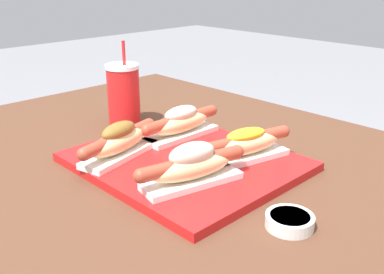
{
  "coord_description": "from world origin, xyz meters",
  "views": [
    {
      "loc": [
        0.65,
        -0.6,
        1.13
      ],
      "look_at": [
        0.03,
        -0.0,
        0.81
      ],
      "focal_mm": 42.0,
      "sensor_mm": 36.0,
      "label": 1
    }
  ],
  "objects_px": {
    "serving_tray": "(185,162)",
    "hot_dog_2": "(181,123)",
    "sauce_bowl": "(290,220)",
    "hot_dog_3": "(246,144)",
    "hot_dog_0": "(119,141)",
    "hot_dog_1": "(192,166)",
    "drink_cup": "(124,94)"
  },
  "relations": [
    {
      "from": "hot_dog_0",
      "to": "drink_cup",
      "type": "distance_m",
      "value": 0.26
    },
    {
      "from": "hot_dog_0",
      "to": "hot_dog_1",
      "type": "relative_size",
      "value": 1.0
    },
    {
      "from": "sauce_bowl",
      "to": "hot_dog_1",
      "type": "bearing_deg",
      "value": -170.69
    },
    {
      "from": "serving_tray",
      "to": "hot_dog_3",
      "type": "xyz_separation_m",
      "value": [
        0.09,
        0.08,
        0.04
      ]
    },
    {
      "from": "serving_tray",
      "to": "sauce_bowl",
      "type": "xyz_separation_m",
      "value": [
        0.28,
        -0.04,
        0.0
      ]
    },
    {
      "from": "hot_dog_0",
      "to": "serving_tray",
      "type": "bearing_deg",
      "value": 43.34
    },
    {
      "from": "sauce_bowl",
      "to": "drink_cup",
      "type": "xyz_separation_m",
      "value": [
        -0.58,
        0.11,
        0.07
      ]
    },
    {
      "from": "hot_dog_3",
      "to": "hot_dog_0",
      "type": "bearing_deg",
      "value": -137.26
    },
    {
      "from": "serving_tray",
      "to": "hot_dog_0",
      "type": "height_order",
      "value": "hot_dog_0"
    },
    {
      "from": "serving_tray",
      "to": "hot_dog_2",
      "type": "relative_size",
      "value": 1.88
    },
    {
      "from": "hot_dog_3",
      "to": "drink_cup",
      "type": "relative_size",
      "value": 1.02
    },
    {
      "from": "hot_dog_1",
      "to": "hot_dog_2",
      "type": "bearing_deg",
      "value": 141.67
    },
    {
      "from": "serving_tray",
      "to": "hot_dog_0",
      "type": "xyz_separation_m",
      "value": [
        -0.1,
        -0.09,
        0.04
      ]
    },
    {
      "from": "hot_dog_2",
      "to": "drink_cup",
      "type": "bearing_deg",
      "value": -177.98
    },
    {
      "from": "serving_tray",
      "to": "hot_dog_0",
      "type": "relative_size",
      "value": 1.93
    },
    {
      "from": "serving_tray",
      "to": "hot_dog_2",
      "type": "xyz_separation_m",
      "value": [
        -0.09,
        0.08,
        0.04
      ]
    },
    {
      "from": "hot_dog_2",
      "to": "sauce_bowl",
      "type": "relative_size",
      "value": 2.94
    },
    {
      "from": "hot_dog_1",
      "to": "serving_tray",
      "type": "bearing_deg",
      "value": 142.6
    },
    {
      "from": "hot_dog_0",
      "to": "sauce_bowl",
      "type": "distance_m",
      "value": 0.39
    },
    {
      "from": "hot_dog_2",
      "to": "hot_dog_3",
      "type": "height_order",
      "value": "hot_dog_2"
    },
    {
      "from": "hot_dog_0",
      "to": "hot_dog_3",
      "type": "distance_m",
      "value": 0.26
    },
    {
      "from": "hot_dog_3",
      "to": "serving_tray",
      "type": "bearing_deg",
      "value": -137.92
    },
    {
      "from": "serving_tray",
      "to": "hot_dog_1",
      "type": "bearing_deg",
      "value": -37.4
    },
    {
      "from": "serving_tray",
      "to": "hot_dog_3",
      "type": "relative_size",
      "value": 1.92
    },
    {
      "from": "hot_dog_2",
      "to": "sauce_bowl",
      "type": "bearing_deg",
      "value": -17.41
    },
    {
      "from": "sauce_bowl",
      "to": "drink_cup",
      "type": "distance_m",
      "value": 0.6
    },
    {
      "from": "hot_dog_3",
      "to": "drink_cup",
      "type": "distance_m",
      "value": 0.39
    },
    {
      "from": "serving_tray",
      "to": "hot_dog_1",
      "type": "height_order",
      "value": "hot_dog_1"
    },
    {
      "from": "sauce_bowl",
      "to": "hot_dog_2",
      "type": "bearing_deg",
      "value": 162.59
    },
    {
      "from": "hot_dog_2",
      "to": "sauce_bowl",
      "type": "xyz_separation_m",
      "value": [
        0.38,
        -0.12,
        -0.04
      ]
    },
    {
      "from": "hot_dog_2",
      "to": "drink_cup",
      "type": "xyz_separation_m",
      "value": [
        -0.21,
        -0.01,
        0.03
      ]
    },
    {
      "from": "hot_dog_0",
      "to": "hot_dog_1",
      "type": "xyz_separation_m",
      "value": [
        0.19,
        0.02,
        0.0
      ]
    }
  ]
}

